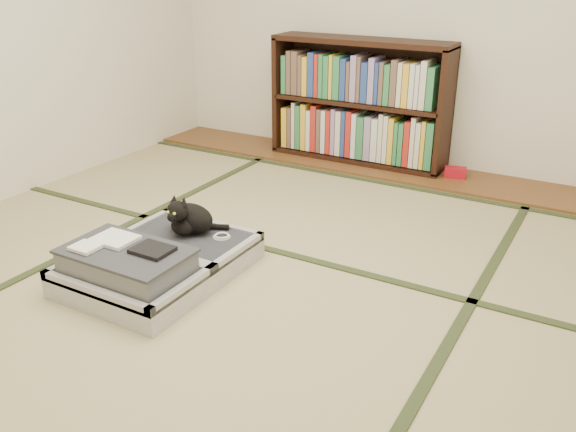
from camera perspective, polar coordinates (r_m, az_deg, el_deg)
The scene contains 9 objects.
floor at distance 2.97m, azimuth -4.23°, elevation -6.55°, with size 4.50×4.50×0.00m, color tan.
wood_strip at distance 4.62m, azimuth 9.74°, elevation 4.34°, with size 4.00×0.50×0.02m, color brown.
red_item at distance 4.50m, azimuth 15.39°, elevation 3.96°, with size 0.15×0.09×0.07m, color #B00E1D.
tatami_borders at distance 3.34m, azimuth 0.49°, elevation -2.88°, with size 4.00×4.50×0.01m.
bookcase at distance 4.67m, azimuth 6.68°, elevation 10.37°, with size 1.35×0.31×0.92m.
suitcase at distance 3.05m, azimuth -12.38°, elevation -4.31°, with size 0.66×0.88×0.26m.
cat at distance 3.21m, azimuth -9.32°, elevation -0.21°, with size 0.29×0.30×0.24m.
cable_coil at distance 3.17m, azimuth -6.22°, elevation -1.91°, with size 0.09×0.09×0.02m.
hanger at distance 3.16m, azimuth -7.75°, elevation -4.61°, with size 0.37×0.19×0.01m.
Camera 1 is at (1.47, -2.13, 1.47)m, focal length 38.00 mm.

